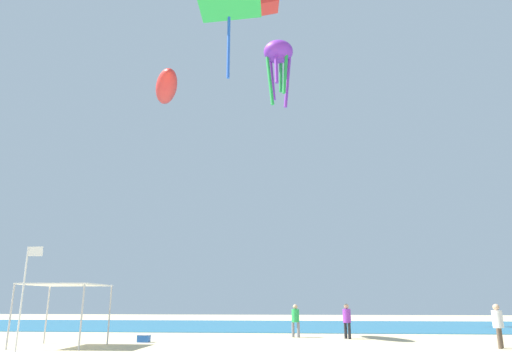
{
  "coord_description": "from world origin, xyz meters",
  "views": [
    {
      "loc": [
        1.44,
        -14.52,
        1.85
      ],
      "look_at": [
        -0.85,
        10.66,
        8.7
      ],
      "focal_mm": 32.6,
      "sensor_mm": 36.0,
      "label": 1
    }
  ],
  "objects_px": {
    "person_near_tent": "(295,318)",
    "kite_inflatable_red": "(166,87)",
    "cooler_box": "(144,338)",
    "canopy_tent": "(66,287)",
    "person_central": "(347,318)",
    "kite_diamond_green": "(229,5)",
    "banner_flag": "(25,289)",
    "person_leftmost": "(498,322)",
    "kite_octopus_purple": "(278,55)"
  },
  "relations": [
    {
      "from": "cooler_box",
      "to": "canopy_tent",
      "type": "bearing_deg",
      "value": -138.93
    },
    {
      "from": "kite_octopus_purple",
      "to": "kite_diamond_green",
      "type": "xyz_separation_m",
      "value": [
        -1.64,
        -18.68,
        -7.87
      ]
    },
    {
      "from": "cooler_box",
      "to": "person_near_tent",
      "type": "bearing_deg",
      "value": 27.83
    },
    {
      "from": "cooler_box",
      "to": "banner_flag",
      "type": "bearing_deg",
      "value": -113.45
    },
    {
      "from": "kite_octopus_purple",
      "to": "canopy_tent",
      "type": "bearing_deg",
      "value": -14.16
    },
    {
      "from": "person_near_tent",
      "to": "person_central",
      "type": "height_order",
      "value": "person_central"
    },
    {
      "from": "canopy_tent",
      "to": "kite_octopus_purple",
      "type": "xyz_separation_m",
      "value": [
        8.78,
        17.86,
        21.05
      ]
    },
    {
      "from": "cooler_box",
      "to": "kite_diamond_green",
      "type": "relative_size",
      "value": 0.13
    },
    {
      "from": "person_central",
      "to": "kite_octopus_purple",
      "type": "distance_m",
      "value": 25.96
    },
    {
      "from": "person_central",
      "to": "kite_octopus_purple",
      "type": "relative_size",
      "value": 0.28
    },
    {
      "from": "person_central",
      "to": "kite_diamond_green",
      "type": "height_order",
      "value": "kite_diamond_green"
    },
    {
      "from": "canopy_tent",
      "to": "person_near_tent",
      "type": "bearing_deg",
      "value": 32.04
    },
    {
      "from": "person_central",
      "to": "person_near_tent",
      "type": "bearing_deg",
      "value": 41.93
    },
    {
      "from": "person_central",
      "to": "person_leftmost",
      "type": "bearing_deg",
      "value": -160.46
    },
    {
      "from": "canopy_tent",
      "to": "kite_diamond_green",
      "type": "height_order",
      "value": "kite_diamond_green"
    },
    {
      "from": "canopy_tent",
      "to": "cooler_box",
      "type": "relative_size",
      "value": 5.38
    },
    {
      "from": "canopy_tent",
      "to": "person_near_tent",
      "type": "distance_m",
      "value": 11.81
    },
    {
      "from": "person_near_tent",
      "to": "person_leftmost",
      "type": "distance_m",
      "value": 9.94
    },
    {
      "from": "person_near_tent",
      "to": "kite_inflatable_red",
      "type": "height_order",
      "value": "kite_inflatable_red"
    },
    {
      "from": "person_central",
      "to": "banner_flag",
      "type": "bearing_deg",
      "value": 93.88
    },
    {
      "from": "person_central",
      "to": "cooler_box",
      "type": "height_order",
      "value": "person_central"
    },
    {
      "from": "person_leftmost",
      "to": "person_central",
      "type": "bearing_deg",
      "value": -97.42
    },
    {
      "from": "cooler_box",
      "to": "kite_diamond_green",
      "type": "bearing_deg",
      "value": -37.31
    },
    {
      "from": "person_central",
      "to": "banner_flag",
      "type": "relative_size",
      "value": 0.45
    },
    {
      "from": "canopy_tent",
      "to": "banner_flag",
      "type": "relative_size",
      "value": 0.8
    },
    {
      "from": "banner_flag",
      "to": "kite_diamond_green",
      "type": "relative_size",
      "value": 0.9
    },
    {
      "from": "person_leftmost",
      "to": "kite_inflatable_red",
      "type": "height_order",
      "value": "kite_inflatable_red"
    },
    {
      "from": "person_near_tent",
      "to": "banner_flag",
      "type": "relative_size",
      "value": 0.45
    },
    {
      "from": "kite_octopus_purple",
      "to": "kite_diamond_green",
      "type": "relative_size",
      "value": 1.49
    },
    {
      "from": "banner_flag",
      "to": "kite_octopus_purple",
      "type": "relative_size",
      "value": 0.61
    },
    {
      "from": "person_central",
      "to": "kite_octopus_purple",
      "type": "height_order",
      "value": "kite_octopus_purple"
    },
    {
      "from": "banner_flag",
      "to": "kite_diamond_green",
      "type": "bearing_deg",
      "value": 21.28
    },
    {
      "from": "canopy_tent",
      "to": "person_central",
      "type": "height_order",
      "value": "canopy_tent"
    },
    {
      "from": "person_central",
      "to": "kite_diamond_green",
      "type": "xyz_separation_m",
      "value": [
        -5.46,
        -6.27,
        14.61
      ]
    },
    {
      "from": "person_leftmost",
      "to": "kite_diamond_green",
      "type": "relative_size",
      "value": 0.41
    },
    {
      "from": "banner_flag",
      "to": "cooler_box",
      "type": "distance_m",
      "value": 6.85
    },
    {
      "from": "person_near_tent",
      "to": "kite_octopus_purple",
      "type": "xyz_separation_m",
      "value": [
        -1.16,
        11.64,
        22.5
      ]
    },
    {
      "from": "person_near_tent",
      "to": "cooler_box",
      "type": "distance_m",
      "value": 8.08
    },
    {
      "from": "canopy_tent",
      "to": "banner_flag",
      "type": "xyz_separation_m",
      "value": [
        0.24,
        -3.51,
        -0.16
      ]
    },
    {
      "from": "kite_inflatable_red",
      "to": "person_leftmost",
      "type": "bearing_deg",
      "value": -127.91
    },
    {
      "from": "cooler_box",
      "to": "kite_octopus_purple",
      "type": "xyz_separation_m",
      "value": [
        5.95,
        15.39,
        23.32
      ]
    },
    {
      "from": "person_central",
      "to": "kite_inflatable_red",
      "type": "distance_m",
      "value": 17.37
    },
    {
      "from": "person_near_tent",
      "to": "banner_flag",
      "type": "distance_m",
      "value": 13.8
    },
    {
      "from": "banner_flag",
      "to": "cooler_box",
      "type": "xyz_separation_m",
      "value": [
        2.59,
        5.98,
        -2.12
      ]
    },
    {
      "from": "canopy_tent",
      "to": "kite_octopus_purple",
      "type": "height_order",
      "value": "kite_octopus_purple"
    },
    {
      "from": "canopy_tent",
      "to": "cooler_box",
      "type": "distance_m",
      "value": 4.39
    },
    {
      "from": "canopy_tent",
      "to": "kite_inflatable_red",
      "type": "distance_m",
      "value": 13.98
    },
    {
      "from": "banner_flag",
      "to": "kite_inflatable_red",
      "type": "relative_size",
      "value": 0.82
    },
    {
      "from": "person_near_tent",
      "to": "cooler_box",
      "type": "xyz_separation_m",
      "value": [
        -7.11,
        -3.75,
        -0.83
      ]
    },
    {
      "from": "person_near_tent",
      "to": "kite_octopus_purple",
      "type": "bearing_deg",
      "value": 116.11
    }
  ]
}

